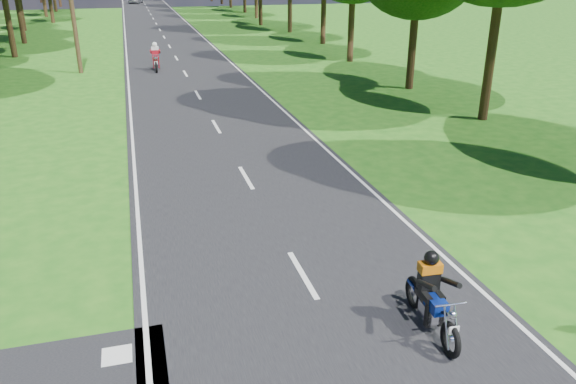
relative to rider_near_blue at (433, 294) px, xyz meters
name	(u,v)px	position (x,y,z in m)	size (l,w,h in m)	color
ground	(335,330)	(-1.66, 0.44, -0.77)	(160.00, 160.00, 0.00)	#1E5E15
main_road	(160,30)	(-1.66, 50.44, -0.76)	(7.00, 140.00, 0.02)	black
road_markings	(160,32)	(-1.80, 48.57, -0.74)	(7.40, 140.00, 0.01)	silver
telegraph_pole	(71,1)	(-7.66, 28.44, 3.31)	(1.20, 0.26, 8.00)	#382616
rider_near_blue	(433,294)	(0.00, 0.00, 0.00)	(0.60, 1.79, 1.49)	navy
rider_far_red	(156,57)	(-3.24, 27.95, 0.09)	(0.67, 2.01, 1.67)	maroon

